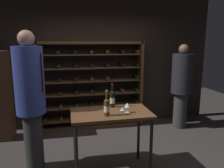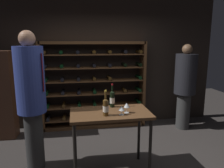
{
  "view_description": "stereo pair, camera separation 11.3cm",
  "coord_description": "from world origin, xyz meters",
  "px_view_note": "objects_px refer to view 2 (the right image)",
  "views": [
    {
      "loc": [
        -0.7,
        -2.87,
        1.89
      ],
      "look_at": [
        -0.06,
        0.18,
        1.28
      ],
      "focal_mm": 34.29,
      "sensor_mm": 36.0,
      "label": 1
    },
    {
      "loc": [
        -0.59,
        -2.89,
        1.89
      ],
      "look_at": [
        -0.06,
        0.18,
        1.28
      ],
      "focal_mm": 34.29,
      "sensor_mm": 36.0,
      "label": 2
    }
  ],
  "objects_px": {
    "person_bystander_dark_jacket": "(185,83)",
    "wine_glass_stemmed_center": "(127,106)",
    "wine_bottle_black_capsule": "(112,99)",
    "wine_glass_stemmed_left": "(121,109)",
    "display_cabinet": "(2,95)",
    "person_host_in_suit": "(31,95)",
    "tasting_table": "(110,119)",
    "wine_rack": "(94,85)",
    "wine_bottle_green_slim": "(106,107)"
  },
  "relations": [
    {
      "from": "wine_rack",
      "to": "wine_glass_stemmed_center",
      "type": "height_order",
      "value": "wine_rack"
    },
    {
      "from": "wine_glass_stemmed_left",
      "to": "wine_rack",
      "type": "bearing_deg",
      "value": 96.19
    },
    {
      "from": "person_bystander_dark_jacket",
      "to": "person_host_in_suit",
      "type": "distance_m",
      "value": 3.14
    },
    {
      "from": "wine_rack",
      "to": "person_bystander_dark_jacket",
      "type": "distance_m",
      "value": 1.98
    },
    {
      "from": "wine_bottle_black_capsule",
      "to": "wine_glass_stemmed_center",
      "type": "distance_m",
      "value": 0.34
    },
    {
      "from": "person_host_in_suit",
      "to": "wine_bottle_black_capsule",
      "type": "relative_size",
      "value": 5.74
    },
    {
      "from": "tasting_table",
      "to": "wine_bottle_black_capsule",
      "type": "bearing_deg",
      "value": 73.8
    },
    {
      "from": "wine_rack",
      "to": "wine_glass_stemmed_center",
      "type": "relative_size",
      "value": 15.97
    },
    {
      "from": "wine_bottle_green_slim",
      "to": "person_host_in_suit",
      "type": "bearing_deg",
      "value": 155.98
    },
    {
      "from": "wine_rack",
      "to": "wine_glass_stemmed_left",
      "type": "xyz_separation_m",
      "value": [
        0.21,
        -1.92,
        0.06
      ]
    },
    {
      "from": "person_host_in_suit",
      "to": "wine_glass_stemmed_left",
      "type": "xyz_separation_m",
      "value": [
        1.23,
        -0.46,
        -0.13
      ]
    },
    {
      "from": "person_host_in_suit",
      "to": "display_cabinet",
      "type": "relative_size",
      "value": 1.19
    },
    {
      "from": "person_bystander_dark_jacket",
      "to": "display_cabinet",
      "type": "relative_size",
      "value": 1.07
    },
    {
      "from": "display_cabinet",
      "to": "wine_glass_stemmed_center",
      "type": "bearing_deg",
      "value": -37.22
    },
    {
      "from": "wine_glass_stemmed_left",
      "to": "display_cabinet",
      "type": "bearing_deg",
      "value": 140.39
    },
    {
      "from": "person_host_in_suit",
      "to": "wine_bottle_black_capsule",
      "type": "distance_m",
      "value": 1.18
    },
    {
      "from": "person_bystander_dark_jacket",
      "to": "person_host_in_suit",
      "type": "bearing_deg",
      "value": 144.77
    },
    {
      "from": "tasting_table",
      "to": "wine_bottle_black_capsule",
      "type": "distance_m",
      "value": 0.34
    },
    {
      "from": "person_bystander_dark_jacket",
      "to": "wine_glass_stemmed_center",
      "type": "distance_m",
      "value": 2.18
    },
    {
      "from": "wine_rack",
      "to": "person_bystander_dark_jacket",
      "type": "xyz_separation_m",
      "value": [
        1.94,
        -0.42,
        0.07
      ]
    },
    {
      "from": "person_bystander_dark_jacket",
      "to": "wine_bottle_green_slim",
      "type": "height_order",
      "value": "person_bystander_dark_jacket"
    },
    {
      "from": "display_cabinet",
      "to": "wine_glass_stemmed_left",
      "type": "relative_size",
      "value": 14.28
    },
    {
      "from": "person_host_in_suit",
      "to": "person_bystander_dark_jacket",
      "type": "bearing_deg",
      "value": 83.84
    },
    {
      "from": "person_host_in_suit",
      "to": "wine_bottle_black_capsule",
      "type": "bearing_deg",
      "value": 60.08
    },
    {
      "from": "wine_bottle_black_capsule",
      "to": "person_host_in_suit",
      "type": "bearing_deg",
      "value": 175.58
    },
    {
      "from": "person_bystander_dark_jacket",
      "to": "wine_bottle_black_capsule",
      "type": "distance_m",
      "value": 2.12
    },
    {
      "from": "display_cabinet",
      "to": "wine_rack",
      "type": "bearing_deg",
      "value": 7.83
    },
    {
      "from": "wine_bottle_green_slim",
      "to": "wine_glass_stemmed_center",
      "type": "xyz_separation_m",
      "value": [
        0.3,
        0.06,
        -0.02
      ]
    },
    {
      "from": "tasting_table",
      "to": "wine_glass_stemmed_left",
      "type": "relative_size",
      "value": 9.2
    },
    {
      "from": "tasting_table",
      "to": "display_cabinet",
      "type": "relative_size",
      "value": 0.64
    },
    {
      "from": "person_host_in_suit",
      "to": "wine_glass_stemmed_center",
      "type": "xyz_separation_m",
      "value": [
        1.33,
        -0.39,
        -0.11
      ]
    },
    {
      "from": "person_bystander_dark_jacket",
      "to": "display_cabinet",
      "type": "distance_m",
      "value": 3.76
    },
    {
      "from": "display_cabinet",
      "to": "wine_glass_stemmed_center",
      "type": "height_order",
      "value": "display_cabinet"
    },
    {
      "from": "wine_bottle_green_slim",
      "to": "wine_glass_stemmed_left",
      "type": "bearing_deg",
      "value": -1.58
    },
    {
      "from": "person_bystander_dark_jacket",
      "to": "wine_bottle_green_slim",
      "type": "relative_size",
      "value": 5.3
    },
    {
      "from": "wine_bottle_black_capsule",
      "to": "wine_glass_stemmed_left",
      "type": "relative_size",
      "value": 2.95
    },
    {
      "from": "wine_bottle_green_slim",
      "to": "wine_bottle_black_capsule",
      "type": "bearing_deg",
      "value": 67.41
    },
    {
      "from": "person_bystander_dark_jacket",
      "to": "display_cabinet",
      "type": "xyz_separation_m",
      "value": [
        -3.75,
        0.17,
        -0.15
      ]
    },
    {
      "from": "wine_bottle_green_slim",
      "to": "wine_glass_stemmed_center",
      "type": "bearing_deg",
      "value": 11.71
    },
    {
      "from": "person_bystander_dark_jacket",
      "to": "person_host_in_suit",
      "type": "height_order",
      "value": "person_host_in_suit"
    },
    {
      "from": "wine_bottle_black_capsule",
      "to": "wine_glass_stemmed_left",
      "type": "distance_m",
      "value": 0.38
    },
    {
      "from": "wine_bottle_black_capsule",
      "to": "wine_glass_stemmed_center",
      "type": "relative_size",
      "value": 2.51
    },
    {
      "from": "wine_rack",
      "to": "tasting_table",
      "type": "distance_m",
      "value": 1.78
    },
    {
      "from": "person_bystander_dark_jacket",
      "to": "wine_glass_stemmed_center",
      "type": "height_order",
      "value": "person_bystander_dark_jacket"
    },
    {
      "from": "wine_bottle_green_slim",
      "to": "wine_glass_stemmed_center",
      "type": "relative_size",
      "value": 2.44
    },
    {
      "from": "person_bystander_dark_jacket",
      "to": "wine_glass_stemmed_center",
      "type": "bearing_deg",
      "value": 166.62
    },
    {
      "from": "person_host_in_suit",
      "to": "wine_bottle_green_slim",
      "type": "height_order",
      "value": "person_host_in_suit"
    },
    {
      "from": "wine_bottle_green_slim",
      "to": "wine_glass_stemmed_center",
      "type": "height_order",
      "value": "wine_bottle_green_slim"
    },
    {
      "from": "wine_rack",
      "to": "tasting_table",
      "type": "bearing_deg",
      "value": -87.33
    },
    {
      "from": "tasting_table",
      "to": "wine_glass_stemmed_center",
      "type": "xyz_separation_m",
      "value": [
        0.22,
        -0.08,
        0.22
      ]
    }
  ]
}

